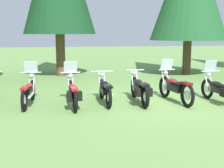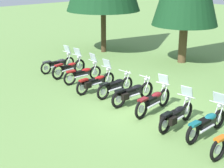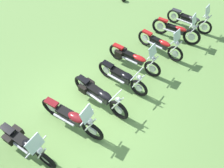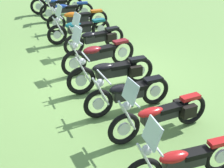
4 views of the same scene
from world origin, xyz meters
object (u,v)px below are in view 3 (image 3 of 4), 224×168
object	(u,v)px
motorcycle_3	(133,58)
motorcycle_4	(122,77)
motorcycle_7	(25,144)
motorcycle_2	(161,44)
motorcycle_0	(190,20)
motorcycle_5	(99,95)
motorcycle_1	(176,30)
motorcycle_6	(72,118)

from	to	relation	value
motorcycle_3	motorcycle_4	distance (m)	1.09
motorcycle_7	motorcycle_2	bearing A→B (deg)	77.44
motorcycle_0	motorcycle_5	xyz separation A→B (m)	(5.99, -0.45, 0.02)
motorcycle_1	motorcycle_0	bearing A→B (deg)	79.28
motorcycle_6	motorcycle_3	bearing A→B (deg)	84.09
motorcycle_3	motorcycle_1	bearing A→B (deg)	77.25
motorcycle_1	motorcycle_7	xyz separation A→B (m)	(7.44, -0.84, -0.01)
motorcycle_0	motorcycle_3	bearing A→B (deg)	-100.29
motorcycle_6	motorcycle_7	bearing A→B (deg)	-114.20
motorcycle_2	motorcycle_7	distance (m)	6.24
motorcycle_4	motorcycle_6	world-z (taller)	motorcycle_6
motorcycle_4	motorcycle_7	size ratio (longest dim) A/B	1.00
motorcycle_4	motorcycle_0	bearing A→B (deg)	85.51
motorcycle_2	motorcycle_3	xyz separation A→B (m)	(1.39, -0.41, -0.00)
motorcycle_6	motorcycle_5	bearing A→B (deg)	79.80
motorcycle_0	motorcycle_2	world-z (taller)	motorcycle_2
motorcycle_3	motorcycle_7	distance (m)	4.82
motorcycle_5	motorcycle_7	xyz separation A→B (m)	(2.60, -0.50, -0.01)
motorcycle_4	motorcycle_6	bearing A→B (deg)	-95.33
motorcycle_1	motorcycle_2	xyz separation A→B (m)	(1.25, -0.07, -0.01)
motorcycle_0	motorcycle_5	distance (m)	6.00
motorcycle_2	motorcycle_5	bearing A→B (deg)	-90.18
motorcycle_6	motorcycle_4	bearing A→B (deg)	78.30
motorcycle_0	motorcycle_3	world-z (taller)	motorcycle_3
motorcycle_1	motorcycle_7	world-z (taller)	motorcycle_1
motorcycle_5	motorcycle_0	bearing A→B (deg)	87.43
motorcycle_2	motorcycle_4	size ratio (longest dim) A/B	1.02
motorcycle_6	motorcycle_7	size ratio (longest dim) A/B	1.09
motorcycle_0	motorcycle_1	xyz separation A→B (m)	(1.14, -0.10, 0.02)
motorcycle_2	motorcycle_5	world-z (taller)	motorcycle_2
motorcycle_6	motorcycle_7	world-z (taller)	motorcycle_6
motorcycle_4	motorcycle_5	size ratio (longest dim) A/B	0.91
motorcycle_4	motorcycle_2	bearing A→B (deg)	85.87
motorcycle_0	motorcycle_1	bearing A→B (deg)	-96.74
motorcycle_2	motorcycle_3	bearing A→B (deg)	-102.14
motorcycle_3	motorcycle_6	size ratio (longest dim) A/B	1.00
motorcycle_1	motorcycle_4	xyz separation A→B (m)	(3.70, -0.22, -0.02)
motorcycle_0	motorcycle_3	xyz separation A→B (m)	(3.78, -0.58, 0.00)
motorcycle_4	motorcycle_3	bearing A→B (deg)	102.95
motorcycle_4	motorcycle_5	bearing A→B (deg)	-96.90
motorcycle_3	motorcycle_7	bearing A→B (deg)	-96.85
motorcycle_5	motorcycle_6	distance (m)	1.20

